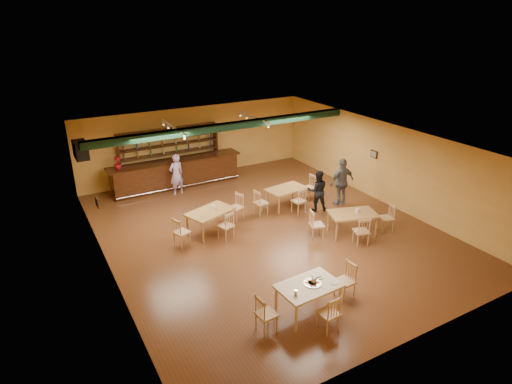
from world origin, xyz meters
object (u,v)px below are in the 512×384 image
bar_counter (176,173)px  dining_table_a (211,221)px  dining_table_b (286,197)px  patron_right_a (317,191)px  dining_table_d (352,224)px  near_table (308,299)px  patron_bar (176,175)px

bar_counter → dining_table_a: bar_counter is taller
dining_table_b → patron_right_a: bearing=-52.7°
dining_table_d → dining_table_a: bearing=166.3°
dining_table_d → near_table: 4.37m
patron_bar → dining_table_d: bearing=109.1°
dining_table_d → near_table: size_ratio=1.02×
dining_table_b → dining_table_d: (0.67, -2.84, 0.01)m
dining_table_d → patron_bar: (-3.76, 5.90, 0.45)m
dining_table_b → patron_right_a: (0.80, -0.80, 0.40)m
patron_right_a → patron_bar: bearing=-19.3°
dining_table_a → patron_right_a: patron_right_a is taller
bar_counter → near_table: size_ratio=3.73×
dining_table_a → patron_bar: bearing=68.6°
dining_table_a → dining_table_b: (3.23, 0.48, -0.02)m
dining_table_a → patron_bar: size_ratio=0.91×
near_table → dining_table_d: bearing=32.5°
dining_table_d → patron_bar: size_ratio=0.90×
bar_counter → near_table: 9.27m
dining_table_b → near_table: (-2.88, -5.39, 0.03)m
near_table → patron_right_a: patron_right_a is taller
dining_table_d → patron_bar: 7.01m
bar_counter → patron_bar: size_ratio=3.31×
dining_table_a → patron_right_a: size_ratio=0.99×
dining_table_b → dining_table_a: bearing=-179.2°
dining_table_b → patron_bar: 4.37m
dining_table_a → near_table: near_table is taller
dining_table_a → dining_table_d: dining_table_a is taller
bar_counter → dining_table_d: (3.49, -6.72, -0.19)m
dining_table_b → patron_bar: patron_bar is taller
dining_table_d → near_table: bearing=-126.8°
patron_bar → patron_right_a: bearing=121.8°
near_table → patron_right_a: (3.68, 4.59, 0.36)m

